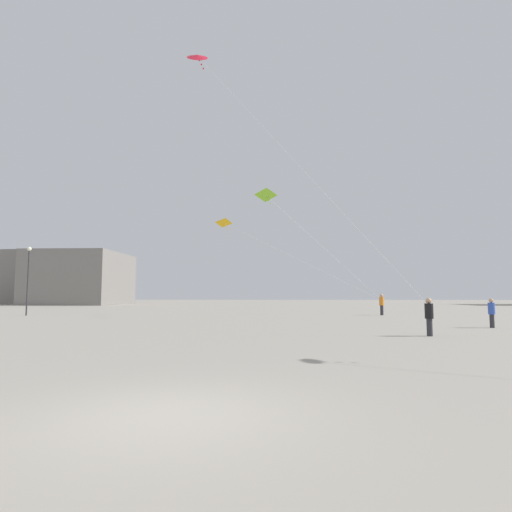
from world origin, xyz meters
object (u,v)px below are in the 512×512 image
at_px(kite_amber_delta, 228,225).
at_px(kite_lime_delta, 269,198).
at_px(lamppost_east, 28,270).
at_px(person_in_orange, 382,303).
at_px(building_left_hall, 13,278).
at_px(person_in_blue, 492,312).
at_px(building_centre_hall, 81,279).
at_px(kite_crimson_diamond, 199,58).
at_px(person_in_black, 429,315).

bearing_deg(kite_amber_delta, kite_lime_delta, -50.96).
relative_size(kite_lime_delta, lamppost_east, 1.79).
relative_size(person_in_orange, kite_amber_delta, 0.13).
height_order(kite_lime_delta, building_left_hall, building_left_hall).
distance_m(person_in_blue, lamppost_east, 35.17).
bearing_deg(building_left_hall, building_centre_hall, -20.34).
bearing_deg(person_in_orange, kite_crimson_diamond, 49.87).
xyz_separation_m(kite_crimson_diamond, kite_amber_delta, (-0.31, 14.62, -7.56)).
bearing_deg(kite_crimson_diamond, person_in_orange, 47.69).
bearing_deg(lamppost_east, person_in_black, -29.55).
bearing_deg(person_in_blue, person_in_orange, -153.95).
relative_size(person_in_orange, building_centre_hall, 0.11).
distance_m(person_in_blue, kite_amber_delta, 22.90).
relative_size(kite_lime_delta, kite_crimson_diamond, 0.70).
bearing_deg(kite_crimson_diamond, kite_amber_delta, 91.22).
height_order(person_in_blue, lamppost_east, lamppost_east).
height_order(person_in_black, kite_crimson_diamond, kite_crimson_diamond).
bearing_deg(building_centre_hall, person_in_black, -52.35).
bearing_deg(person_in_blue, kite_crimson_diamond, -73.88).
xyz_separation_m(person_in_blue, building_centre_hall, (-49.60, 53.01, 3.93)).
bearing_deg(kite_amber_delta, lamppost_east, -169.26).
height_order(person_in_orange, building_left_hall, building_left_hall).
height_order(kite_lime_delta, kite_crimson_diamond, kite_crimson_diamond).
bearing_deg(kite_amber_delta, person_in_orange, -0.29).
distance_m(kite_crimson_diamond, lamppost_east, 23.79).
bearing_deg(kite_amber_delta, building_centre_hall, 130.68).
relative_size(person_in_orange, person_in_blue, 1.18).
bearing_deg(person_in_black, kite_crimson_diamond, -81.86).
xyz_separation_m(person_in_black, kite_lime_delta, (-7.55, 14.44, 8.57)).
distance_m(person_in_orange, kite_amber_delta, 15.30).
bearing_deg(kite_crimson_diamond, person_in_black, -22.73).
height_order(person_in_black, lamppost_east, lamppost_east).
distance_m(person_in_black, lamppost_east, 32.79).
xyz_separation_m(person_in_blue, building_left_hall, (-67.60, 59.68, 4.31)).
xyz_separation_m(person_in_orange, lamppost_east, (-30.46, -3.14, 2.85)).
height_order(person_in_black, kite_amber_delta, kite_amber_delta).
bearing_deg(building_centre_hall, kite_amber_delta, -49.32).
height_order(building_centre_hall, lamppost_east, building_centre_hall).
bearing_deg(person_in_black, person_in_blue, 166.83).
xyz_separation_m(kite_amber_delta, building_left_hall, (-51.26, 45.37, -2.94)).
xyz_separation_m(kite_crimson_diamond, building_centre_hall, (-33.57, 53.32, -10.89)).
xyz_separation_m(person_in_black, person_in_blue, (4.84, 5.00, -0.03)).
bearing_deg(lamppost_east, person_in_orange, 5.88).
bearing_deg(person_in_blue, kite_amber_delta, -116.21).
bearing_deg(kite_lime_delta, person_in_orange, 26.53).
bearing_deg(lamppost_east, kite_crimson_diamond, -33.54).
bearing_deg(lamppost_east, kite_amber_delta, 10.74).
height_order(person_in_orange, building_centre_hall, building_centre_hall).
xyz_separation_m(building_centre_hall, lamppost_east, (16.35, -41.91, -0.92)).
bearing_deg(kite_amber_delta, person_in_blue, -41.22).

